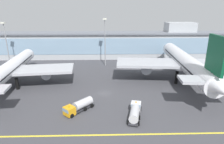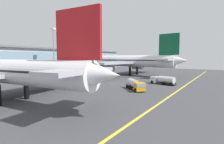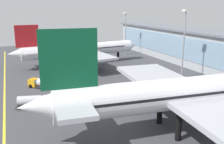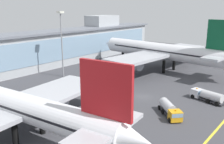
% 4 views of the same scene
% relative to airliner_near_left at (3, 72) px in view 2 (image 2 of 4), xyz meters
% --- Properties ---
extents(ground_plane, '(201.13, 201.13, 0.00)m').
position_rel_airliner_near_left_xyz_m(ground_plane, '(33.53, -7.11, -6.20)').
color(ground_plane, '#424247').
extents(taxiway_centreline_stripe, '(160.90, 0.50, 0.01)m').
position_rel_airliner_near_left_xyz_m(taxiway_centreline_stripe, '(33.53, -29.11, -6.20)').
color(taxiway_centreline_stripe, yellow).
rests_on(taxiway_centreline_stripe, ground).
extents(terminal_building, '(146.66, 14.00, 19.70)m').
position_rel_airliner_near_left_xyz_m(terminal_building, '(35.09, 43.41, 1.46)').
color(terminal_building, '#ADB2B7').
rests_on(terminal_building, ground).
extents(airliner_near_left, '(45.06, 55.97, 17.03)m').
position_rel_airliner_near_left_xyz_m(airliner_near_left, '(0.00, 0.00, 0.00)').
color(airliner_near_left, black).
rests_on(airliner_near_left, ground).
extents(airliner_near_right, '(52.40, 61.56, 20.12)m').
position_rel_airliner_near_left_xyz_m(airliner_near_right, '(64.03, 3.92, 1.14)').
color(airliner_near_right, black).
rests_on(airliner_near_right, ground).
extents(fuel_tanker_truck, '(7.90, 8.31, 2.90)m').
position_rel_airliner_near_left_xyz_m(fuel_tanker_truck, '(26.64, -18.68, -4.70)').
color(fuel_tanker_truck, black).
rests_on(fuel_tanker_truck, ground).
extents(baggage_tug_near, '(4.67, 9.36, 2.90)m').
position_rel_airliner_near_left_xyz_m(baggage_tug_near, '(41.48, -21.71, -4.70)').
color(baggage_tug_near, black).
rests_on(baggage_tug_near, ground).
extents(apron_light_mast_centre, '(1.80, 1.80, 22.69)m').
position_rel_airliner_near_left_xyz_m(apron_light_mast_centre, '(33.56, 26.23, 8.74)').
color(apron_light_mast_centre, gray).
rests_on(apron_light_mast_centre, ground).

